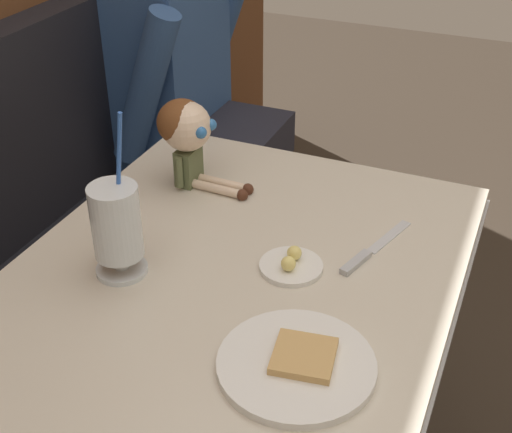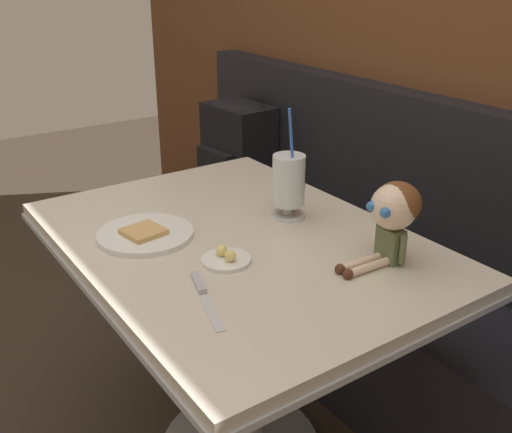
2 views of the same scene
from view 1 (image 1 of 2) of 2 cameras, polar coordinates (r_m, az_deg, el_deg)
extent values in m
cube|color=black|center=(1.89, -19.25, -13.40)|extent=(2.60, 0.48, 0.45)
cube|color=beige|center=(1.28, -2.82, -6.24)|extent=(1.10, 0.80, 0.03)
cube|color=#B7BABF|center=(1.29, -2.80, -7.04)|extent=(1.11, 0.81, 0.02)
cylinder|color=#A5A8AD|center=(1.53, -2.45, -16.78)|extent=(0.14, 0.14, 0.65)
cylinder|color=white|center=(1.11, 3.30, -11.96)|extent=(0.25, 0.25, 0.01)
cube|color=tan|center=(1.11, 3.92, -11.26)|extent=(0.11, 0.11, 0.01)
cylinder|color=silver|center=(1.33, -10.86, -4.24)|extent=(0.10, 0.10, 0.01)
cylinder|color=silver|center=(1.31, -10.95, -3.54)|extent=(0.03, 0.03, 0.03)
cylinder|color=silver|center=(1.27, -11.34, -0.42)|extent=(0.09, 0.09, 0.14)
cylinder|color=brown|center=(1.27, -11.30, -0.72)|extent=(0.08, 0.08, 0.12)
cylinder|color=blue|center=(1.23, -11.13, 3.70)|extent=(0.02, 0.04, 0.22)
cylinder|color=white|center=(1.31, 2.88, -4.09)|extent=(0.12, 0.12, 0.01)
sphere|color=#F4E07A|center=(1.29, 2.66, -3.86)|extent=(0.03, 0.03, 0.03)
sphere|color=#F4E07A|center=(1.31, 3.14, -2.98)|extent=(0.03, 0.03, 0.03)
cube|color=silver|center=(1.42, 10.80, -1.63)|extent=(0.14, 0.06, 0.00)
cube|color=#B2B5BA|center=(1.33, 8.13, -3.74)|extent=(0.09, 0.04, 0.01)
cube|color=#5B6642|center=(1.57, -5.51, 4.11)|extent=(0.07, 0.04, 0.08)
sphere|color=beige|center=(1.53, -5.70, 7.33)|extent=(0.11, 0.11, 0.11)
ellipsoid|color=brown|center=(1.53, -6.11, 7.68)|extent=(0.12, 0.11, 0.10)
sphere|color=#2D6BB2|center=(1.49, -4.51, 6.83)|extent=(0.03, 0.03, 0.03)
sphere|color=#2D6BB2|center=(1.52, -3.70, 7.48)|extent=(0.03, 0.03, 0.03)
cylinder|color=beige|center=(1.54, -3.13, 2.24)|extent=(0.02, 0.12, 0.02)
cylinder|color=beige|center=(1.56, -2.65, 2.71)|extent=(0.02, 0.12, 0.02)
sphere|color=#4C2819|center=(1.52, -1.13, 1.76)|extent=(0.03, 0.03, 0.03)
sphere|color=#4C2819|center=(1.54, -0.67, 2.24)|extent=(0.03, 0.03, 0.03)
cylinder|color=#5B6642|center=(1.54, -6.28, 3.60)|extent=(0.02, 0.02, 0.07)
cylinder|color=#5B6642|center=(1.60, -4.79, 4.88)|extent=(0.02, 0.02, 0.07)
cube|color=#2D4C7F|center=(2.26, -7.00, 11.81)|extent=(0.38, 0.24, 0.58)
cube|color=#23232D|center=(2.26, -2.63, 6.04)|extent=(0.34, 0.36, 0.14)
cylinder|color=#2D4C7F|center=(2.04, -8.98, 10.25)|extent=(0.09, 0.25, 0.48)
cylinder|color=#2D4C7F|center=(2.41, -3.25, 14.12)|extent=(0.09, 0.25, 0.48)
camera|label=2|loc=(2.11, 35.02, 24.34)|focal=42.07mm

